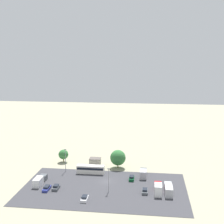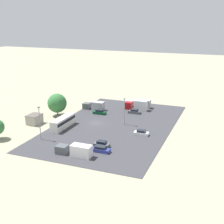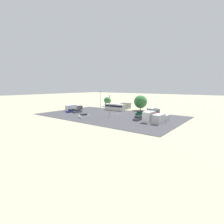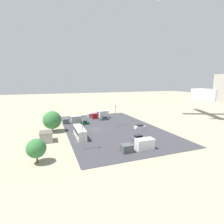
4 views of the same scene
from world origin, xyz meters
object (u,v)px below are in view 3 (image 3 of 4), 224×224
at_px(parked_car_0, 71,111).
at_px(parked_car_2, 140,113).
at_px(parked_truck_3, 153,111).
at_px(shed_building, 126,106).
at_px(bus, 115,107).
at_px(parked_truck_1, 73,108).
at_px(parked_car_1, 84,116).
at_px(parked_truck_0, 160,119).
at_px(parked_car_4, 138,118).
at_px(parked_car_3, 78,111).
at_px(parked_truck_2, 150,117).

bearing_deg(parked_car_0, parked_car_2, -155.88).
bearing_deg(parked_truck_3, shed_building, 151.85).
distance_m(bus, parked_truck_1, 20.29).
height_order(parked_car_0, parked_car_1, parked_car_1).
bearing_deg(parked_truck_0, shed_building, 139.81).
bearing_deg(parked_car_4, shed_building, -49.79).
bearing_deg(parked_car_0, parked_truck_1, -47.61).
relative_size(parked_car_2, parked_truck_0, 0.46).
xyz_separation_m(parked_truck_0, parked_truck_1, (44.93, -1.99, -0.03)).
distance_m(bus, parked_truck_3, 20.39).
height_order(parked_car_2, parked_truck_3, parked_truck_3).
bearing_deg(parked_car_3, parked_truck_3, -152.49).
bearing_deg(parked_truck_0, parked_truck_1, 177.47).
height_order(parked_car_4, parked_truck_0, parked_truck_0).
distance_m(bus, parked_car_3, 18.43).
xyz_separation_m(parked_car_2, parked_truck_2, (-9.41, 10.39, 0.96)).
bearing_deg(parked_car_3, parked_car_2, -155.20).
distance_m(parked_car_0, parked_truck_3, 35.99).
bearing_deg(parked_car_0, parked_car_4, -176.81).
distance_m(parked_car_0, parked_car_2, 30.67).
bearing_deg(bus, parked_truck_1, -51.55).
bearing_deg(parked_car_3, shed_building, -108.56).
distance_m(bus, parked_car_0, 20.80).
bearing_deg(parked_car_2, parked_truck_0, -37.97).
xyz_separation_m(bus, parked_car_3, (8.82, 16.15, -1.07)).
distance_m(shed_building, bus, 9.99).
xyz_separation_m(parked_car_1, parked_truck_2, (-23.02, -8.21, 0.99)).
bearing_deg(parked_car_2, parked_truck_2, -47.84).
bearing_deg(parked_car_1, shed_building, 94.57).
xyz_separation_m(parked_car_3, parked_truck_2, (-34.44, -1.18, 0.96)).
xyz_separation_m(bus, parked_car_0, (11.78, 17.11, -1.11)).
xyz_separation_m(bus, parked_car_2, (-16.21, 4.58, -1.06)).
relative_size(parked_car_0, parked_car_4, 1.15).
relative_size(parked_car_0, parked_truck_1, 0.53).
bearing_deg(parked_truck_1, parked_car_0, -47.61).
relative_size(parked_car_2, parked_car_3, 1.06).
bearing_deg(parked_car_2, parked_car_1, -126.19).
bearing_deg(parked_car_1, parked_truck_1, 150.25).
xyz_separation_m(parked_car_0, parked_truck_0, (-40.83, -2.51, 0.72)).
relative_size(parked_car_3, parked_truck_3, 0.52).
relative_size(shed_building, parked_truck_1, 0.52).
bearing_deg(parked_truck_3, parked_truck_2, -69.48).
relative_size(parked_car_0, parked_car_3, 1.18).
bearing_deg(parked_car_0, parked_truck_3, -153.30).
bearing_deg(parked_car_0, parked_car_3, -161.89).
distance_m(shed_building, parked_truck_2, 35.79).
distance_m(shed_building, parked_car_1, 33.28).
bearing_deg(bus, parked_car_0, -34.54).
height_order(shed_building, parked_car_2, shed_building).
xyz_separation_m(shed_building, parked_truck_2, (-25.67, 24.95, 0.23)).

